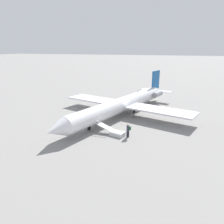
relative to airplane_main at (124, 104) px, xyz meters
name	(u,v)px	position (x,y,z in m)	size (l,w,h in m)	color
ground_plane	(121,116)	(0.86, -0.22, -1.84)	(600.00, 600.00, 0.00)	gray
airplane_main	(124,104)	(0.00, 0.00, 0.00)	(29.62, 23.02, 6.18)	silver
boarding_stairs	(115,132)	(8.86, 1.57, -1.48)	(1.97, 4.14, 1.59)	silver
passenger	(128,130)	(8.98, 3.38, -0.84)	(0.41, 0.56, 1.74)	#23232D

